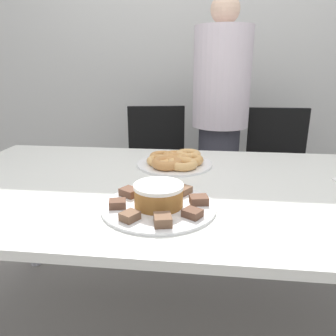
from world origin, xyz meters
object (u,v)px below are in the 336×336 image
plate_cake (159,207)px  frosted_cake (159,195)px  office_chair_left (158,177)px  plate_donuts (174,164)px  person_standing (220,119)px  office_chair_right (278,181)px

plate_cake → frosted_cake: (0.00, 0.00, 0.04)m
office_chair_left → plate_donuts: size_ratio=2.61×
plate_cake → plate_donuts: bearing=89.4°
office_chair_left → plate_cake: 1.23m
person_standing → frosted_cake: bearing=-100.7°
plate_cake → plate_donuts: 0.47m
office_chair_right → plate_donuts: size_ratio=2.61×
person_standing → frosted_cake: size_ratio=10.00×
plate_donuts → frosted_cake: frosted_cake is taller
office_chair_right → plate_cake: bearing=-119.6°
plate_donuts → plate_cake: bearing=-90.6°
person_standing → plate_donuts: person_standing is taller
person_standing → office_chair_left: person_standing is taller
plate_cake → office_chair_left: bearing=98.7°
person_standing → plate_cake: size_ratio=4.32×
office_chair_left → plate_cake: (0.18, -1.17, 0.32)m
person_standing → frosted_cake: 1.24m
plate_donuts → person_standing: bearing=73.3°
plate_cake → frosted_cake: size_ratio=2.32×
office_chair_right → frosted_cake: bearing=-119.6°
office_chair_left → plate_donuts: bearing=-85.9°
person_standing → plate_cake: bearing=-100.7°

